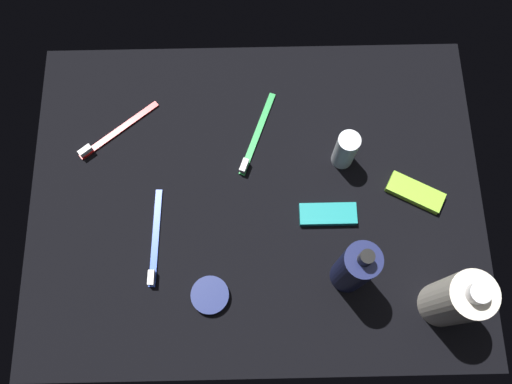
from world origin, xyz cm
name	(u,v)px	position (x,y,z in cm)	size (l,w,h in cm)	color
ground_plane	(256,198)	(0.00, 0.00, -0.60)	(84.00, 64.00, 1.20)	black
lotion_bottle	(355,268)	(-15.77, 15.01, 8.32)	(5.95, 5.95, 19.01)	#181E4A
bodywash_bottle	(456,300)	(-31.58, 20.39, 8.30)	(7.56, 7.56, 18.37)	silver
deodorant_stick	(345,150)	(-16.46, -7.17, 4.65)	(4.05, 4.05, 9.29)	silver
toothbrush_green	(256,138)	(-0.15, -11.68, 0.61)	(7.49, 17.26, 2.10)	green
toothbrush_blue	(155,243)	(18.40, 8.48, 0.61)	(1.87, 18.03, 2.10)	blue
toothbrush_red	(114,133)	(27.03, -13.28, 0.61)	(14.86, 12.11, 2.10)	red
snack_bar_teal	(328,214)	(-13.07, 3.83, 0.75)	(10.40, 4.00, 1.50)	teal
snack_bar_lime	(415,192)	(-29.51, -0.20, 0.75)	(10.40, 4.00, 1.50)	#8CD133
cream_tin_left	(210,295)	(8.38, 18.03, 0.76)	(6.67, 6.67, 1.52)	navy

